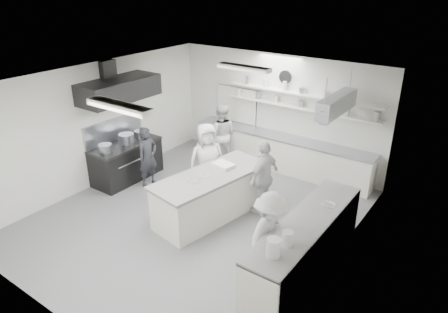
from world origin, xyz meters
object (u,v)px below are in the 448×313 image
Objects in this scene: cook_stove at (148,157)px; right_counter at (305,245)px; stove at (127,162)px; prep_island at (211,196)px; cook_back at (221,134)px; back_counter at (280,153)px.

right_counter is at bearing -93.39° from cook_stove.
right_counter is 2.17× the size of cook_stove.
stove is 5.28m from right_counter.
stove is at bearing -173.71° from prep_island.
cook_back reaches higher than stove.
prep_island is at bearing 169.93° from right_counter.
cook_stove is (-2.18, -2.73, 0.30)m from back_counter.
back_counter is at bearing 43.99° from stove.
prep_island is (-0.06, -2.97, 0.01)m from back_counter.
cook_stove is at bearing -176.75° from prep_island.
cook_stove reaches higher than back_counter.
cook_back is (-3.85, 2.79, 0.38)m from right_counter.
right_counter is at bearing 114.56° from cook_back.
right_counter is 2.44m from prep_island.
stove is 1.06× the size of cook_back.
back_counter is 2.96× the size of cook_back.
stove is 0.55× the size of right_counter.
cook_back reaches higher than right_counter.
cook_stove reaches higher than right_counter.
cook_stove is (-4.53, 0.67, 0.29)m from right_counter.
cook_back is at bearing 131.27° from prep_island.
cook_back is at bearing -157.86° from back_counter.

